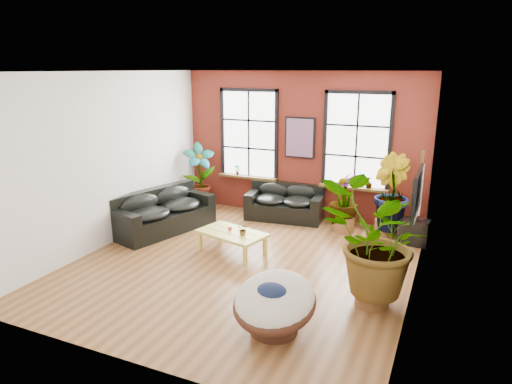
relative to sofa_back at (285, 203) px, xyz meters
The scene contains 19 objects.
room 3.06m from the sofa_back, 85.30° to the right, with size 6.04×6.54×3.54m.
sofa_back is the anchor object (origin of this frame).
sofa_left 2.96m from the sofa_back, 139.23° to the right, with size 1.58×2.50×0.92m.
coffee_table 2.47m from the sofa_back, 95.00° to the right, with size 1.48×1.07×0.52m.
papasan_chair 5.02m from the sofa_back, 71.41° to the right, with size 1.23×1.25×0.87m.
poster 1.62m from the sofa_back, 54.16° to the left, with size 0.74×0.06×0.98m.
tv_wall_unit 4.06m from the sofa_back, 35.78° to the right, with size 0.13×1.86×1.20m.
media_box 3.07m from the sofa_back, ahead, with size 0.63×0.54×0.50m.
pot_back_left 2.29m from the sofa_back, behind, with size 0.59×0.59×0.37m.
pot_back_right 2.44m from the sofa_back, ahead, with size 0.59×0.59×0.34m.
pot_right_wall 4.38m from the sofa_back, 51.74° to the right, with size 0.59×0.59×0.39m.
pot_mid 1.58m from the sofa_back, 12.65° to the right, with size 0.52×0.52×0.34m.
floor_plant_back_left 2.35m from the sofa_back, behind, with size 0.83×0.56×1.58m, color #184C14.
floor_plant_back_right 2.53m from the sofa_back, ahead, with size 0.91×0.73×1.65m, color #184C14.
floor_plant_right_wall 4.45m from the sofa_back, 52.08° to the right, with size 1.60×1.39×1.78m, color #184C14.
floor_plant_mid 1.56m from the sofa_back, 11.59° to the right, with size 0.66×0.66×1.17m, color #184C14.
table_plant 2.53m from the sofa_back, 88.54° to the right, with size 0.21×0.18×0.23m, color #184C14.
sill_plant_left 1.59m from the sofa_back, 169.72° to the left, with size 0.14×0.10×0.27m, color #184C14.
sill_plant_right 2.05m from the sofa_back, ahead, with size 0.15×0.15×0.27m, color #184C14.
Camera 1 is at (3.43, -7.14, 3.55)m, focal length 32.00 mm.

